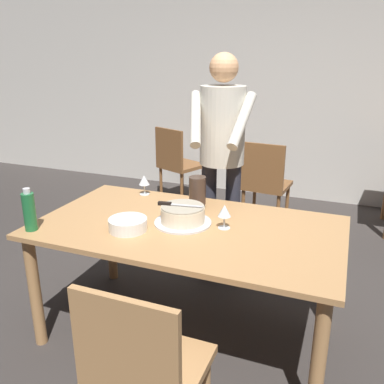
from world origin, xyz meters
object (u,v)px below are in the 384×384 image
Objects in this scene: person_cutting_cake at (222,147)px; water_bottle at (29,211)px; cake_on_platter at (183,215)px; cake_knife at (171,204)px; wine_glass_far at (224,212)px; background_chair_0 at (265,181)px; main_dining_table at (188,240)px; hurricane_lamp at (197,192)px; chair_near_side at (144,368)px; background_chair_1 at (177,162)px; wine_glass_near at (144,181)px; plate_stack at (128,224)px.

water_bottle is at bearing -125.83° from person_cutting_cake.
water_bottle reaches higher than cake_on_platter.
wine_glass_far reaches higher than cake_knife.
background_chair_0 is (0.89, 2.26, -0.37)m from water_bottle.
cake_knife reaches higher than main_dining_table.
hurricane_lamp reaches higher than main_dining_table.
hurricane_lamp is 0.23× the size of chair_near_side.
chair_near_side is (0.16, -0.87, -0.16)m from main_dining_table.
main_dining_table is at bearing -65.20° from background_chair_1.
person_cutting_cake is (0.03, 0.41, 0.22)m from hurricane_lamp.
cake_on_platter is at bearing 157.03° from main_dining_table.
hurricane_lamp reaches higher than cake_knife.
cake_knife is 1.29× the size of hurricane_lamp.
wine_glass_near is at bearing 68.60° from water_bottle.
plate_stack is 0.13× the size of person_cutting_cake.
water_bottle is at bearing 153.27° from chair_near_side.
background_chair_0 is at bearing 84.24° from cake_knife.
chair_near_side is 3.38m from background_chair_1.
background_chair_0 is (-0.08, 2.75, 0.00)m from chair_near_side.
water_bottle is at bearing -157.43° from wine_glass_far.
background_chair_1 is at bearing 114.80° from main_dining_table.
main_dining_table is 8.48× the size of hurricane_lamp.
cake_knife is 0.32m from wine_glass_far.
chair_near_side is at bearing -56.77° from plate_stack.
background_chair_1 is (-1.05, 2.28, -0.16)m from main_dining_table.
person_cutting_cake reaches higher than chair_near_side.
background_chair_1 is (-0.25, 2.67, -0.37)m from water_bottle.
plate_stack is 0.98m from person_cutting_cake.
person_cutting_cake reaches higher than water_bottle.
chair_near_side is 2.75m from background_chair_0.
hurricane_lamp is at bearing 41.82° from water_bottle.
wine_glass_far reaches higher than main_dining_table.
cake_knife is 0.29m from hurricane_lamp.
hurricane_lamp reaches higher than wine_glass_near.
background_chair_0 is (0.12, 1.86, -0.31)m from cake_on_platter.
water_bottle reaches higher than background_chair_0.
cake_on_platter is at bearing -87.55° from hurricane_lamp.
wine_glass_near reaches higher than cake_on_platter.
hurricane_lamp is at bearing 92.45° from cake_on_platter.
cake_knife is 0.30× the size of background_chair_1.
water_bottle is 0.28× the size of background_chair_1.
background_chair_1 is (-0.76, 2.47, -0.29)m from plate_stack.
background_chair_1 is at bearing 112.57° from cake_knife.
water_bottle is 0.15× the size of person_cutting_cake.
hurricane_lamp is at bearing 99.50° from main_dining_table.
chair_near_side and background_chair_1 have the same top height.
wine_glass_near is 0.61m from person_cutting_cake.
hurricane_lamp reaches higher than chair_near_side.
person_cutting_cake reaches higher than cake_on_platter.
plate_stack is at bearing -141.30° from cake_on_platter.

